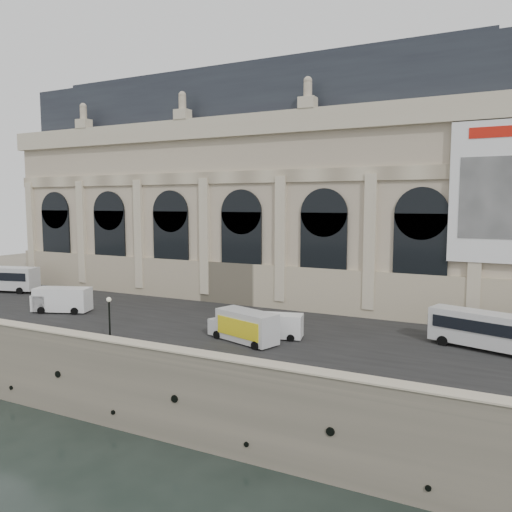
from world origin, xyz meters
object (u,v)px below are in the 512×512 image
(van_b, at_px, (60,300))
(box_truck, at_px, (244,326))
(lamp_right, at_px, (110,321))
(van_c, at_px, (272,326))
(bus_right, at_px, (498,331))

(van_b, height_order, box_truck, box_truck)
(box_truck, xyz_separation_m, lamp_right, (-10.00, -5.60, 0.63))
(van_c, bearing_deg, lamp_right, -146.09)
(van_b, relative_size, lamp_right, 1.62)
(van_c, relative_size, lamp_right, 1.29)
(van_b, relative_size, box_truck, 0.91)
(van_b, xyz_separation_m, box_truck, (23.72, -1.45, -0.01))
(bus_right, relative_size, lamp_right, 2.68)
(bus_right, bearing_deg, lamp_right, -158.39)
(box_truck, relative_size, lamp_right, 1.77)
(bus_right, height_order, box_truck, bus_right)
(bus_right, distance_m, lamp_right, 32.03)
(bus_right, height_order, lamp_right, lamp_right)
(van_c, relative_size, box_truck, 0.73)
(box_truck, distance_m, lamp_right, 11.47)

